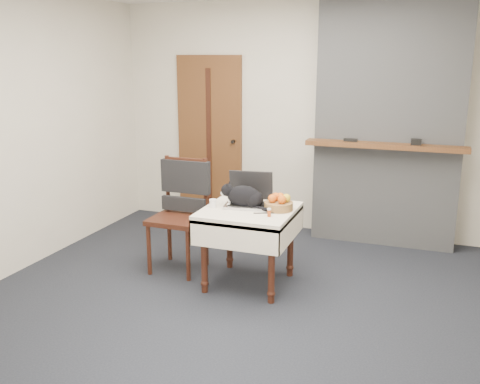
% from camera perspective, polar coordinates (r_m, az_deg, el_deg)
% --- Properties ---
extents(ground, '(4.50, 4.50, 0.00)m').
position_cam_1_polar(ground, '(4.63, 0.99, -11.09)').
color(ground, black).
rests_on(ground, ground).
extents(room_shell, '(4.52, 4.01, 2.61)m').
position_cam_1_polar(room_shell, '(4.63, 3.01, 11.52)').
color(room_shell, beige).
rests_on(room_shell, ground).
extents(door, '(0.82, 0.10, 2.00)m').
position_cam_1_polar(door, '(6.54, -3.24, 5.60)').
color(door, brown).
rests_on(door, ground).
extents(chimney, '(1.62, 0.48, 2.60)m').
position_cam_1_polar(chimney, '(5.86, 15.55, 7.03)').
color(chimney, gray).
rests_on(chimney, ground).
extents(side_table, '(0.78, 0.78, 0.70)m').
position_cam_1_polar(side_table, '(4.67, 0.97, -3.13)').
color(side_table, '#361C0E').
rests_on(side_table, ground).
extents(laptop, '(0.44, 0.39, 0.29)m').
position_cam_1_polar(laptop, '(4.75, 0.98, -0.52)').
color(laptop, '#B7B7BC').
rests_on(laptop, side_table).
extents(cat, '(0.46, 0.19, 0.22)m').
position_cam_1_polar(cat, '(4.66, 0.51, -0.53)').
color(cat, black).
rests_on(cat, side_table).
extents(cream_jar, '(0.06, 0.06, 0.07)m').
position_cam_1_polar(cream_jar, '(4.68, -2.90, -1.21)').
color(cream_jar, white).
rests_on(cream_jar, side_table).
extents(pill_bottle, '(0.03, 0.03, 0.07)m').
position_cam_1_polar(pill_bottle, '(4.42, 3.13, -2.17)').
color(pill_bottle, '#973912').
rests_on(pill_bottle, side_table).
extents(fruit_basket, '(0.25, 0.25, 0.14)m').
position_cam_1_polar(fruit_basket, '(4.61, 4.17, -1.22)').
color(fruit_basket, olive).
rests_on(fruit_basket, side_table).
extents(desk_clutter, '(0.15, 0.03, 0.01)m').
position_cam_1_polar(desk_clutter, '(4.57, 3.28, -2.01)').
color(desk_clutter, black).
rests_on(desk_clutter, side_table).
extents(chair, '(0.49, 0.47, 1.06)m').
position_cam_1_polar(chair, '(5.09, -6.19, -0.69)').
color(chair, '#361C0E').
rests_on(chair, ground).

